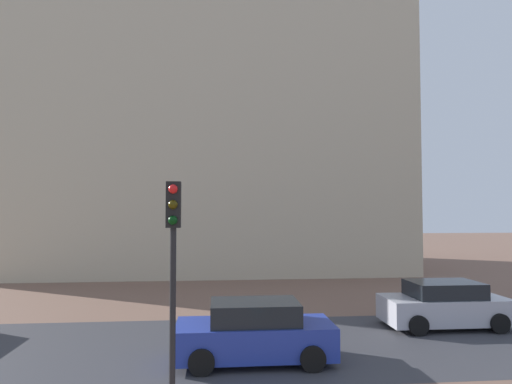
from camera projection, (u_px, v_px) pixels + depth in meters
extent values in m
plane|color=brown|center=(245.00, 333.00, 14.10)|extent=(120.00, 120.00, 0.00)
cube|color=#38383D|center=(247.00, 345.00, 12.83)|extent=(120.00, 6.36, 0.00)
cube|color=beige|center=(207.00, 136.00, 31.65)|extent=(25.78, 13.09, 18.68)
cube|color=beige|center=(201.00, 29.00, 31.94)|extent=(4.58, 4.58, 34.36)
cylinder|color=beige|center=(10.00, 98.00, 25.64)|extent=(2.80, 2.80, 21.12)
cylinder|color=beige|center=(387.00, 92.00, 27.76)|extent=(2.80, 2.80, 22.92)
cube|color=#23389E|center=(255.00, 339.00, 11.47)|extent=(4.09, 1.72, 0.83)
cube|color=black|center=(255.00, 312.00, 11.50)|extent=(2.29, 1.51, 0.56)
cylinder|color=black|center=(299.00, 338.00, 12.43)|extent=(0.64, 0.22, 0.64)
cylinder|color=black|center=(313.00, 359.00, 10.73)|extent=(0.64, 0.22, 0.64)
cylinder|color=black|center=(203.00, 341.00, 12.19)|extent=(0.64, 0.22, 0.64)
cylinder|color=black|center=(201.00, 362.00, 10.48)|extent=(0.64, 0.22, 0.64)
cube|color=#B2B2BC|center=(444.00, 309.00, 14.86)|extent=(4.11, 1.81, 0.84)
cube|color=black|center=(444.00, 289.00, 14.89)|extent=(2.30, 1.59, 0.52)
cylinder|color=black|center=(467.00, 311.00, 15.88)|extent=(0.64, 0.22, 0.64)
cylinder|color=black|center=(499.00, 323.00, 14.08)|extent=(0.64, 0.22, 0.64)
cylinder|color=black|center=(395.00, 312.00, 15.63)|extent=(0.64, 0.22, 0.64)
cylinder|color=black|center=(418.00, 325.00, 13.83)|extent=(0.64, 0.22, 0.64)
cylinder|color=black|center=(173.00, 321.00, 8.48)|extent=(0.12, 0.12, 3.61)
cube|color=black|center=(174.00, 205.00, 8.57)|extent=(0.28, 0.24, 0.90)
sphere|color=red|center=(173.00, 189.00, 8.46)|extent=(0.18, 0.18, 0.18)
sphere|color=#3C3306|center=(173.00, 205.00, 8.44)|extent=(0.18, 0.18, 0.18)
sphere|color=#06330C|center=(173.00, 220.00, 8.43)|extent=(0.18, 0.18, 0.18)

